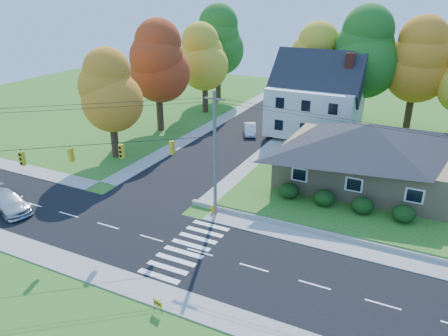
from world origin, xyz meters
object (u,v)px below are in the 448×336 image
(silver_sedan, at_px, (7,202))
(white_car, at_px, (250,129))
(fire_hydrant, at_px, (213,209))
(ranch_house, at_px, (366,152))

(silver_sedan, bearing_deg, white_car, -5.73)
(fire_hydrant, bearing_deg, silver_sedan, -155.27)
(white_car, bearing_deg, fire_hydrant, -99.43)
(ranch_house, relative_size, white_car, 3.69)
(ranch_house, height_order, silver_sedan, ranch_house)
(ranch_house, xyz_separation_m, fire_hydrant, (-9.82, -10.68, -2.92))
(white_car, distance_m, fire_hydrant, 20.66)
(white_car, bearing_deg, silver_sedan, -134.21)
(silver_sedan, bearing_deg, ranch_house, -40.46)
(silver_sedan, relative_size, fire_hydrant, 7.21)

